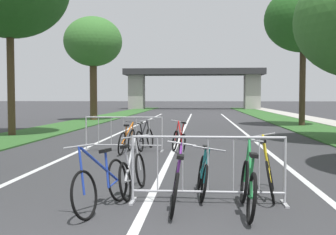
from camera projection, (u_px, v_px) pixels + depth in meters
grass_verge_left at (96, 120)px, 29.83m from camera, size 2.78×63.82×0.05m
grass_verge_right at (284, 120)px, 28.84m from camera, size 2.78×63.82×0.05m
sidewalk_path_right at (318, 120)px, 28.66m from camera, size 1.84×63.82×0.08m
lane_stripe_center at (184, 128)px, 21.72m from camera, size 0.14×36.92×0.01m
lane_stripe_right_lane at (240, 129)px, 21.51m from camera, size 0.14×36.92×0.01m
lane_stripe_left_lane at (130, 128)px, 21.94m from camera, size 0.14×36.92×0.01m
overpass_bridge at (194, 80)px, 55.67m from camera, size 18.45×4.12×5.33m
tree_left_cypress_far at (93, 42)px, 28.85m from camera, size 4.01×4.01×7.16m
tree_right_oak_mid at (303, 20)px, 23.19m from camera, size 4.30×4.30×7.78m
crowd_barrier_nearest at (208, 170)px, 6.46m from camera, size 2.40×0.45×1.05m
crowd_barrier_second at (124, 134)px, 12.72m from camera, size 2.41×0.51×1.05m
bicycle_blue_0 at (102, 184)px, 6.10m from camera, size 0.71×1.72×1.03m
bicycle_green_1 at (248, 186)px, 5.95m from camera, size 0.43×1.73×1.03m
bicycle_black_2 at (145, 138)px, 13.08m from camera, size 0.49×1.69×0.94m
bicycle_purple_3 at (176, 185)px, 6.14m from camera, size 0.45×1.61×0.97m
bicycle_yellow_4 at (269, 173)px, 6.94m from camera, size 0.47×1.69×1.02m
bicycle_teal_5 at (203, 175)px, 6.99m from camera, size 0.52×1.58×0.89m
bicycle_red_6 at (179, 141)px, 12.16m from camera, size 0.57×1.71×0.96m
bicycle_orange_7 at (127, 140)px, 12.28m from camera, size 0.52×1.73×0.92m
bicycle_silver_8 at (133, 173)px, 7.12m from camera, size 0.52×1.71×0.98m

